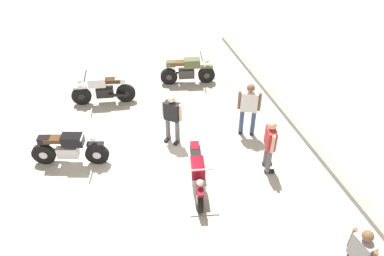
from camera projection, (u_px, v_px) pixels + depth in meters
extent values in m
plane|color=#ADAAA3|center=(154.00, 165.00, 10.58)|extent=(40.00, 40.00, 0.00)
cube|color=gray|center=(305.00, 134.00, 11.53)|extent=(14.00, 0.30, 0.15)
cylinder|color=black|center=(200.00, 200.00, 9.18)|extent=(0.65, 0.24, 0.64)
cylinder|color=black|center=(194.00, 159.00, 10.32)|extent=(0.65, 0.24, 0.64)
cylinder|color=silver|center=(200.00, 200.00, 9.18)|extent=(0.25, 0.18, 0.22)
cylinder|color=silver|center=(194.00, 159.00, 10.32)|extent=(0.25, 0.18, 0.22)
cube|color=silver|center=(197.00, 174.00, 9.73)|extent=(0.60, 0.38, 0.32)
cube|color=maroon|center=(198.00, 168.00, 9.33)|extent=(0.61, 0.42, 0.30)
cube|color=maroon|center=(200.00, 190.00, 8.97)|extent=(0.46, 0.24, 0.08)
cube|color=black|center=(196.00, 155.00, 9.67)|extent=(0.64, 0.37, 0.12)
cube|color=maroon|center=(195.00, 148.00, 9.92)|extent=(0.36, 0.28, 0.18)
cylinder|color=silver|center=(202.00, 164.00, 10.09)|extent=(0.57, 0.21, 0.16)
cylinder|color=silver|center=(199.00, 170.00, 8.92)|extent=(0.17, 0.69, 0.04)
sphere|color=silver|center=(200.00, 183.00, 8.87)|extent=(0.16, 0.16, 0.16)
cylinder|color=black|center=(82.00, 96.00, 12.74)|extent=(0.22, 0.65, 0.64)
cylinder|color=black|center=(126.00, 93.00, 12.87)|extent=(0.22, 0.65, 0.64)
cylinder|color=black|center=(82.00, 96.00, 12.74)|extent=(0.17, 0.24, 0.22)
cylinder|color=black|center=(126.00, 93.00, 12.87)|extent=(0.17, 0.24, 0.22)
cube|color=black|center=(105.00, 92.00, 12.75)|extent=(0.37, 0.60, 0.32)
cube|color=silver|center=(97.00, 82.00, 12.49)|extent=(0.40, 0.60, 0.30)
cube|color=silver|center=(80.00, 87.00, 12.52)|extent=(0.23, 0.46, 0.08)
cube|color=#382314|center=(111.00, 80.00, 12.52)|extent=(0.35, 0.63, 0.12)
cube|color=silver|center=(120.00, 80.00, 12.56)|extent=(0.27, 0.35, 0.18)
cylinder|color=black|center=(117.00, 95.00, 12.68)|extent=(0.20, 0.57, 0.16)
cylinder|color=black|center=(85.00, 76.00, 12.30)|extent=(0.70, 0.15, 0.04)
sphere|color=silver|center=(79.00, 82.00, 12.40)|extent=(0.16, 0.16, 0.16)
cylinder|color=black|center=(206.00, 75.00, 13.87)|extent=(0.27, 0.62, 0.60)
cylinder|color=black|center=(169.00, 76.00, 13.78)|extent=(0.27, 0.62, 0.60)
cylinder|color=#333333|center=(206.00, 75.00, 13.87)|extent=(0.22, 0.24, 0.21)
cylinder|color=#333333|center=(169.00, 76.00, 13.78)|extent=(0.22, 0.24, 0.21)
cube|color=#333333|center=(186.00, 73.00, 13.76)|extent=(0.38, 0.60, 0.32)
cube|color=#515B38|center=(192.00, 63.00, 13.53)|extent=(0.42, 0.61, 0.30)
cube|color=#515B38|center=(207.00, 67.00, 13.67)|extent=(0.24, 0.46, 0.08)
cube|color=brown|center=(179.00, 63.00, 13.49)|extent=(0.37, 0.64, 0.12)
cube|color=#515B38|center=(171.00, 64.00, 13.48)|extent=(0.28, 0.36, 0.18)
cylinder|color=#333333|center=(175.00, 73.00, 13.90)|extent=(0.21, 0.57, 0.16)
cylinder|color=#333333|center=(201.00, 56.00, 13.40)|extent=(0.69, 0.17, 0.04)
sphere|color=silver|center=(208.00, 61.00, 13.54)|extent=(0.16, 0.16, 0.16)
cylinder|color=black|center=(97.00, 154.00, 10.47)|extent=(0.29, 0.65, 0.64)
cylinder|color=black|center=(44.00, 154.00, 10.47)|extent=(0.29, 0.65, 0.64)
cylinder|color=silver|center=(97.00, 154.00, 10.47)|extent=(0.20, 0.25, 0.22)
cylinder|color=silver|center=(44.00, 154.00, 10.47)|extent=(0.20, 0.25, 0.22)
cube|color=silver|center=(68.00, 151.00, 10.41)|extent=(0.42, 0.62, 0.32)
cube|color=black|center=(73.00, 140.00, 10.16)|extent=(0.46, 0.63, 0.30)
cube|color=black|center=(95.00, 144.00, 10.25)|extent=(0.28, 0.47, 0.08)
cube|color=#4C2D19|center=(55.00, 139.00, 10.15)|extent=(0.42, 0.65, 0.12)
cube|color=black|center=(44.00, 140.00, 10.16)|extent=(0.30, 0.37, 0.18)
cylinder|color=silver|center=(55.00, 149.00, 10.57)|extent=(0.26, 0.57, 0.16)
cylinder|color=silver|center=(83.00, 132.00, 10.01)|extent=(0.68, 0.23, 0.04)
sphere|color=silver|center=(93.00, 138.00, 10.13)|extent=(0.16, 0.16, 0.16)
cylinder|color=#384772|center=(253.00, 123.00, 11.40)|extent=(0.17, 0.17, 0.86)
cube|color=black|center=(252.00, 132.00, 11.68)|extent=(0.28, 0.20, 0.08)
cylinder|color=#384772|center=(241.00, 122.00, 11.44)|extent=(0.17, 0.17, 0.86)
cube|color=black|center=(241.00, 131.00, 11.73)|extent=(0.28, 0.20, 0.08)
cube|color=silver|center=(249.00, 102.00, 10.97)|extent=(0.41, 0.53, 0.61)
cylinder|color=brown|center=(260.00, 102.00, 10.92)|extent=(0.12, 0.12, 0.57)
cylinder|color=brown|center=(239.00, 100.00, 11.00)|extent=(0.12, 0.12, 0.57)
sphere|color=brown|center=(251.00, 88.00, 10.69)|extent=(0.23, 0.23, 0.23)
cylinder|color=#59595B|center=(269.00, 162.00, 10.12)|extent=(0.16, 0.16, 0.79)
cube|color=black|center=(269.00, 171.00, 10.34)|extent=(0.16, 0.28, 0.08)
cylinder|color=#59595B|center=(266.00, 154.00, 10.37)|extent=(0.16, 0.16, 0.79)
cube|color=black|center=(267.00, 163.00, 10.59)|extent=(0.16, 0.28, 0.08)
cube|color=#B23333|center=(271.00, 138.00, 9.83)|extent=(0.48, 0.32, 0.56)
cylinder|color=#D8AD8C|center=(273.00, 144.00, 9.61)|extent=(0.11, 0.11, 0.53)
cylinder|color=#D8AD8C|center=(269.00, 131.00, 10.03)|extent=(0.11, 0.11, 0.53)
sphere|color=#D8AD8C|center=(273.00, 125.00, 9.57)|extent=(0.21, 0.21, 0.21)
cube|color=#99999E|center=(362.00, 250.00, 7.22)|extent=(0.47, 0.26, 0.56)
cylinder|color=brown|center=(352.00, 238.00, 7.41)|extent=(0.10, 0.10, 0.53)
sphere|color=brown|center=(368.00, 236.00, 6.97)|extent=(0.21, 0.21, 0.21)
cylinder|color=#59595B|center=(168.00, 129.00, 11.24)|extent=(0.18, 0.18, 0.78)
cube|color=black|center=(167.00, 139.00, 11.41)|extent=(0.26, 0.25, 0.08)
cylinder|color=#59595B|center=(177.00, 131.00, 11.14)|extent=(0.18, 0.18, 0.78)
cube|color=black|center=(177.00, 142.00, 11.31)|extent=(0.26, 0.25, 0.08)
cube|color=black|center=(172.00, 111.00, 10.78)|extent=(0.46, 0.48, 0.55)
cylinder|color=#D8AD8C|center=(164.00, 108.00, 10.86)|extent=(0.13, 0.13, 0.52)
cylinder|color=#D8AD8C|center=(180.00, 113.00, 10.68)|extent=(0.13, 0.13, 0.52)
sphere|color=#D8AD8C|center=(171.00, 99.00, 10.53)|extent=(0.21, 0.21, 0.21)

